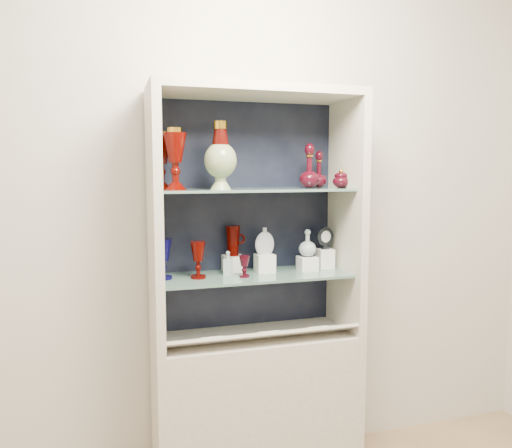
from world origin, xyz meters
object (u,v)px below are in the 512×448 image
object	(u,v)px
ruby_decanter_a	(319,167)
clear_round_decanter	(307,244)
pedestal_lamp_left	(161,161)
enamel_urn	(220,156)
lidded_bowl	(341,178)
ruby_goblet_small	(244,266)
ruby_goblet_tall	(198,260)
pedestal_lamp_right	(175,159)
cameo_medallion	(325,238)
clear_square_bottle	(228,263)
flat_flask	(265,240)
cobalt_goblet	(163,259)
ruby_decanter_b	(309,164)
ruby_pitcher	(233,241)

from	to	relation	value
ruby_decanter_a	clear_round_decanter	distance (m)	0.40
pedestal_lamp_left	enamel_urn	distance (m)	0.28
lidded_bowl	pedestal_lamp_left	bearing A→B (deg)	175.60
ruby_goblet_small	clear_round_decanter	distance (m)	0.37
ruby_decanter_a	ruby_goblet_tall	distance (m)	0.78
pedestal_lamp_right	cameo_medallion	bearing A→B (deg)	7.90
ruby_goblet_small	clear_square_bottle	xyz separation A→B (m)	(-0.06, 0.08, 0.01)
lidded_bowl	ruby_goblet_small	world-z (taller)	lidded_bowl
flat_flask	ruby_goblet_small	bearing A→B (deg)	-147.58
cobalt_goblet	cameo_medallion	size ratio (longest dim) A/B	1.59
pedestal_lamp_left	cameo_medallion	xyz separation A→B (m)	(0.84, 0.01, -0.39)
pedestal_lamp_right	ruby_goblet_tall	bearing A→B (deg)	25.87
clear_square_bottle	lidded_bowl	bearing A→B (deg)	-6.51
flat_flask	cameo_medallion	size ratio (longest dim) A/B	1.16
ruby_goblet_tall	clear_round_decanter	size ratio (longest dim) A/B	1.31
clear_round_decanter	cameo_medallion	world-z (taller)	cameo_medallion
ruby_decanter_a	flat_flask	bearing A→B (deg)	-177.34
ruby_goblet_small	clear_round_decanter	bearing A→B (deg)	10.93
pedestal_lamp_right	enamel_urn	xyz separation A→B (m)	(0.21, 0.00, 0.02)
pedestal_lamp_left	lidded_bowl	world-z (taller)	pedestal_lamp_left
ruby_decanter_b	cobalt_goblet	size ratio (longest dim) A/B	1.23
ruby_goblet_tall	clear_square_bottle	world-z (taller)	ruby_goblet_tall
ruby_decanter_b	lidded_bowl	size ratio (longest dim) A/B	2.47
lidded_bowl	ruby_goblet_tall	bearing A→B (deg)	178.04
pedestal_lamp_left	clear_square_bottle	xyz separation A→B (m)	(0.31, -0.00, -0.49)
cameo_medallion	ruby_decanter_b	bearing A→B (deg)	-169.25
enamel_urn	clear_round_decanter	world-z (taller)	enamel_urn
ruby_goblet_tall	ruby_goblet_small	world-z (taller)	ruby_goblet_tall
ruby_pitcher	cameo_medallion	distance (m)	0.48
clear_square_bottle	cameo_medallion	size ratio (longest dim) A/B	0.98
cobalt_goblet	ruby_pitcher	world-z (taller)	ruby_pitcher
enamel_urn	ruby_goblet_tall	distance (m)	0.50
pedestal_lamp_right	clear_square_bottle	xyz separation A→B (m)	(0.26, 0.09, -0.50)
lidded_bowl	ruby_goblet_tall	world-z (taller)	lidded_bowl
ruby_decanter_a	ruby_pitcher	bearing A→B (deg)	173.60
pedestal_lamp_left	cobalt_goblet	distance (m)	0.46
clear_round_decanter	flat_flask	bearing A→B (deg)	175.32
ruby_decanter_b	lidded_bowl	bearing A→B (deg)	-10.04
ruby_decanter_a	ruby_decanter_b	xyz separation A→B (m)	(-0.08, -0.06, 0.01)
lidded_bowl	clear_square_bottle	world-z (taller)	lidded_bowl
pedestal_lamp_left	clear_square_bottle	size ratio (longest dim) A/B	2.25
pedestal_lamp_right	ruby_pitcher	xyz separation A→B (m)	(0.30, 0.16, -0.40)
ruby_goblet_tall	ruby_pitcher	size ratio (longest dim) A/B	1.15
pedestal_lamp_right	cobalt_goblet	xyz separation A→B (m)	(-0.05, 0.08, -0.46)
cobalt_goblet	flat_flask	world-z (taller)	flat_flask
lidded_bowl	ruby_pitcher	size ratio (longest dim) A/B	0.62
pedestal_lamp_left	ruby_goblet_small	xyz separation A→B (m)	(0.37, -0.08, -0.50)
ruby_decanter_a	lidded_bowl	size ratio (longest dim) A/B	2.21
ruby_decanter_b	cameo_medallion	bearing A→B (deg)	24.96
cobalt_goblet	ruby_goblet_tall	size ratio (longest dim) A/B	1.08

